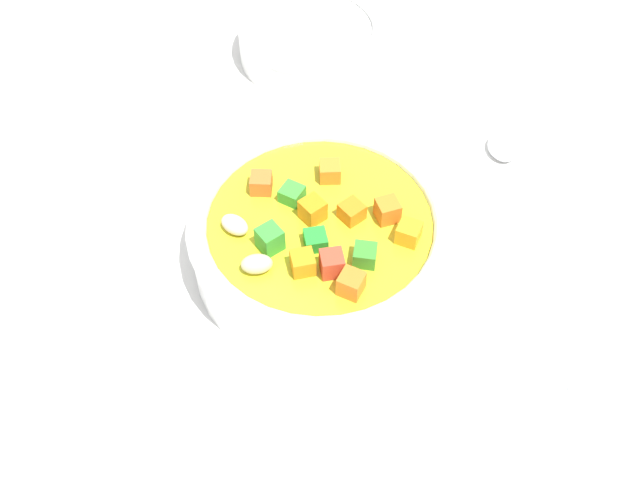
# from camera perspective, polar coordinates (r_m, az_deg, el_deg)

# --- Properties ---
(ground_plane) EXTENTS (1.40, 1.40, 0.02)m
(ground_plane) POSITION_cam_1_polar(r_m,az_deg,el_deg) (0.55, -0.00, -2.19)
(ground_plane) COLOR silver
(soup_bowl_main) EXTENTS (0.18, 0.18, 0.06)m
(soup_bowl_main) POSITION_cam_1_polar(r_m,az_deg,el_deg) (0.52, -0.01, 0.23)
(soup_bowl_main) COLOR white
(soup_bowl_main) RESTS_ON ground_plane
(spoon) EXTENTS (0.16, 0.19, 0.01)m
(spoon) POSITION_cam_1_polar(r_m,az_deg,el_deg) (0.58, 15.43, 0.85)
(spoon) COLOR silver
(spoon) RESTS_ON ground_plane
(side_bowl_small) EXTENTS (0.13, 0.13, 0.04)m
(side_bowl_small) POSITION_cam_1_polar(r_m,az_deg,el_deg) (0.70, -0.69, 15.03)
(side_bowl_small) COLOR white
(side_bowl_small) RESTS_ON ground_plane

